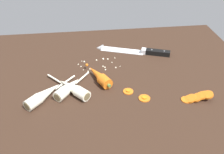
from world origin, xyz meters
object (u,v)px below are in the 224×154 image
(carrot_slice_stack, at_px, (197,97))
(carrot_slice_stray_near, at_px, (144,98))
(carrot_slice_stray_mid, at_px, (128,91))
(parsnip_mid_right, at_px, (44,95))
(chefs_knife, at_px, (131,51))
(parsnip_front, at_px, (73,88))
(parsnip_mid_left, at_px, (68,88))
(whole_carrot, at_px, (99,76))

(carrot_slice_stack, bearing_deg, carrot_slice_stray_near, 171.47)
(carrot_slice_stray_near, height_order, carrot_slice_stray_mid, same)
(carrot_slice_stack, height_order, carrot_slice_stray_near, carrot_slice_stack)
(parsnip_mid_right, bearing_deg, carrot_slice_stack, -7.13)
(chefs_knife, xyz_separation_m, parsnip_mid_right, (-0.37, -0.30, 0.01))
(carrot_slice_stray_near, bearing_deg, chefs_knife, 87.52)
(chefs_knife, distance_m, carrot_slice_stray_mid, 0.30)
(parsnip_mid_right, bearing_deg, parsnip_front, 13.88)
(parsnip_mid_left, height_order, parsnip_mid_right, same)
(whole_carrot, relative_size, parsnip_mid_right, 0.87)
(carrot_slice_stray_mid, bearing_deg, parsnip_mid_right, -178.87)
(chefs_knife, height_order, parsnip_front, parsnip_front)
(parsnip_mid_right, relative_size, carrot_slice_stray_mid, 5.01)
(parsnip_front, xyz_separation_m, parsnip_mid_left, (-0.02, 0.00, 0.00))
(parsnip_front, relative_size, parsnip_mid_right, 0.96)
(parsnip_front, bearing_deg, parsnip_mid_left, 166.09)
(parsnip_mid_left, relative_size, carrot_slice_stack, 1.52)
(parsnip_front, height_order, parsnip_mid_right, same)
(parsnip_mid_right, bearing_deg, carrot_slice_stray_mid, 1.13)
(carrot_slice_stray_mid, bearing_deg, whole_carrot, 140.66)
(whole_carrot, height_order, carrot_slice_stray_near, whole_carrot)
(carrot_slice_stack, bearing_deg, parsnip_mid_right, 172.87)
(parsnip_front, relative_size, carrot_slice_stray_mid, 4.79)
(parsnip_front, bearing_deg, carrot_slice_stray_mid, -5.47)
(parsnip_mid_right, xyz_separation_m, carrot_slice_stray_near, (0.35, -0.04, -0.02))
(carrot_slice_stray_near, bearing_deg, parsnip_mid_left, 165.57)
(parsnip_mid_left, height_order, carrot_slice_stray_mid, parsnip_mid_left)
(parsnip_mid_left, bearing_deg, chefs_knife, 43.58)
(whole_carrot, xyz_separation_m, carrot_slice_stray_near, (0.15, -0.13, -0.02))
(chefs_knife, bearing_deg, parsnip_mid_left, -136.42)
(carrot_slice_stack, relative_size, carrot_slice_stray_near, 2.67)
(whole_carrot, distance_m, carrot_slice_stray_mid, 0.13)
(parsnip_mid_left, xyz_separation_m, parsnip_mid_right, (-0.08, -0.03, -0.00))
(whole_carrot, xyz_separation_m, parsnip_front, (-0.10, -0.06, -0.00))
(parsnip_mid_right, bearing_deg, parsnip_mid_left, 19.50)
(parsnip_mid_right, height_order, carrot_slice_stray_mid, parsnip_mid_right)
(carrot_slice_stack, bearing_deg, parsnip_mid_left, 167.93)
(parsnip_mid_left, xyz_separation_m, carrot_slice_stray_near, (0.27, -0.07, -0.02))
(carrot_slice_stray_mid, bearing_deg, carrot_slice_stray_near, -42.04)
(whole_carrot, bearing_deg, chefs_knife, 51.84)
(parsnip_mid_left, bearing_deg, whole_carrot, 26.54)
(parsnip_mid_left, bearing_deg, parsnip_mid_right, -160.50)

